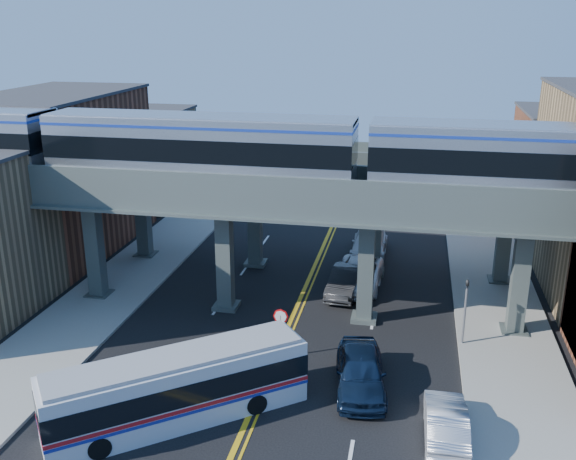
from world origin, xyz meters
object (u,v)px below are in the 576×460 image
car_lane_c (359,274)px  car_lane_d (369,243)px  stop_sign (281,325)px  car_lane_b (345,281)px  transit_train (200,146)px  car_lane_a (361,371)px  car_parked_curb (446,423)px  traffic_signal (466,305)px  transit_bus (178,389)px

car_lane_c → car_lane_d: bearing=90.1°
stop_sign → car_lane_b: stop_sign is taller
stop_sign → transit_train: bearing=137.7°
car_lane_a → car_parked_curb: 4.75m
transit_train → car_lane_d: bearing=50.4°
car_parked_curb → traffic_signal: bearing=-99.0°
stop_sign → car_lane_d: size_ratio=0.45×
transit_train → stop_sign: transit_train is taller
car_lane_d → car_parked_curb: (4.64, -20.59, -0.09)m
transit_bus → traffic_signal: bearing=-1.5°
traffic_signal → car_lane_a: bearing=-133.1°
stop_sign → car_lane_b: bearing=75.0°
traffic_signal → car_lane_c: traffic_signal is taller
traffic_signal → car_lane_a: traffic_signal is taller
transit_train → transit_bus: 13.71m
traffic_signal → transit_bus: size_ratio=0.40×
car_lane_b → car_lane_c: (0.71, 1.25, 0.01)m
car_lane_a → car_lane_d: car_lane_a is taller
car_lane_c → traffic_signal: bearing=-46.0°
transit_train → transit_bus: bearing=-77.8°
stop_sign → car_lane_d: bearing=78.5°
traffic_signal → car_lane_c: size_ratio=0.71×
transit_bus → car_lane_b: bearing=31.5°
stop_sign → car_lane_c: stop_sign is taller
stop_sign → car_lane_d: (3.15, 15.47, -0.90)m
transit_bus → car_lane_d: 22.26m
car_lane_d → car_lane_a: bearing=-86.7°
car_lane_d → car_lane_c: bearing=-91.9°
car_lane_b → car_parked_curb: (5.55, -13.51, -0.03)m
traffic_signal → transit_train: bearing=172.1°
transit_train → car_lane_b: bearing=23.7°
traffic_signal → car_parked_curb: 8.34m
transit_train → car_parked_curb: (13.28, -10.12, -8.69)m
stop_sign → traffic_signal: traffic_signal is taller
transit_train → car_lane_a: transit_train is taller
transit_bus → car_lane_a: size_ratio=1.87×
car_lane_a → car_lane_b: size_ratio=1.12×
transit_train → car_parked_curb: bearing=-37.3°
traffic_signal → car_lane_b: (-6.66, 5.39, -1.51)m
transit_train → car_lane_b: transit_train is taller
car_lane_c → car_lane_a: bearing=-82.2°
car_lane_b → car_parked_curb: car_lane_b is taller
car_lane_c → stop_sign: bearing=-104.9°
stop_sign → car_lane_b: (2.24, 8.39, -0.96)m
traffic_signal → car_lane_b: size_ratio=0.85×
traffic_signal → car_lane_d: size_ratio=0.70×
car_lane_c → transit_train: bearing=-149.1°
stop_sign → car_lane_d: stop_sign is taller
stop_sign → car_lane_c: size_ratio=0.45×
stop_sign → transit_bus: bearing=-118.0°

